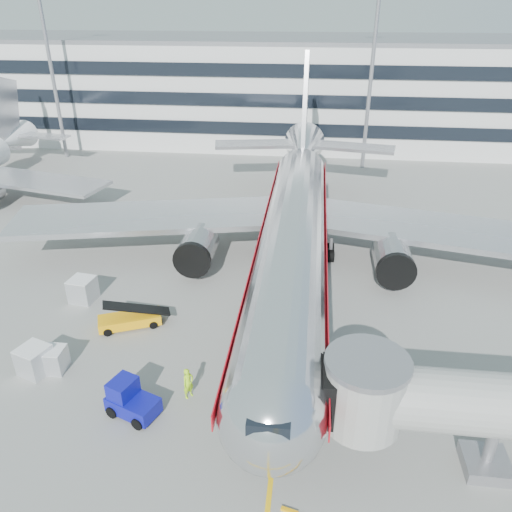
# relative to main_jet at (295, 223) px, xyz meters

# --- Properties ---
(ground) EXTENTS (180.00, 180.00, 0.00)m
(ground) POSITION_rel_main_jet_xyz_m (0.00, -11.72, -4.23)
(ground) COLOR gray
(ground) RESTS_ON ground
(lead_in_line) EXTENTS (0.25, 70.00, 0.01)m
(lead_in_line) POSITION_rel_main_jet_xyz_m (0.00, -1.72, -4.23)
(lead_in_line) COLOR yellow
(lead_in_line) RESTS_ON ground
(main_jet) EXTENTS (50.95, 48.70, 16.06)m
(main_jet) POSITION_rel_main_jet_xyz_m (0.00, 0.00, 0.00)
(main_jet) COLOR silver
(main_jet) RESTS_ON ground
(terminal) EXTENTS (150.00, 24.25, 15.60)m
(terminal) POSITION_rel_main_jet_xyz_m (0.00, 46.23, 3.57)
(terminal) COLOR silver
(terminal) RESTS_ON ground
(light_mast_west) EXTENTS (2.40, 1.20, 25.45)m
(light_mast_west) POSITION_rel_main_jet_xyz_m (-35.00, 30.28, 10.64)
(light_mast_west) COLOR gray
(light_mast_west) RESTS_ON ground
(light_mast_centre) EXTENTS (2.40, 1.20, 25.45)m
(light_mast_centre) POSITION_rel_main_jet_xyz_m (8.00, 30.28, 10.64)
(light_mast_centre) COLOR gray
(light_mast_centre) RESTS_ON ground
(belt_loader) EXTENTS (4.58, 3.13, 2.17)m
(belt_loader) POSITION_rel_main_jet_xyz_m (-11.12, -10.06, -3.62)
(belt_loader) COLOR #FDAB0A
(belt_loader) RESTS_ON ground
(baggage_tug) EXTENTS (3.23, 2.62, 2.13)m
(baggage_tug) POSITION_rel_main_jet_xyz_m (-8.22, -18.10, -3.31)
(baggage_tug) COLOR #0D1090
(baggage_tug) RESTS_ON ground
(cargo_container_left) EXTENTS (1.49, 1.49, 1.55)m
(cargo_container_left) POSITION_rel_main_jet_xyz_m (-14.25, -15.10, -3.46)
(cargo_container_left) COLOR silver
(cargo_container_left) RESTS_ON ground
(cargo_container_right) EXTENTS (1.98, 1.98, 1.86)m
(cargo_container_right) POSITION_rel_main_jet_xyz_m (-15.86, -7.09, -3.30)
(cargo_container_right) COLOR silver
(cargo_container_right) RESTS_ON ground
(cargo_container_front) EXTENTS (2.18, 2.18, 1.82)m
(cargo_container_front) POSITION_rel_main_jet_xyz_m (-15.28, -15.45, -3.32)
(cargo_container_front) COLOR silver
(cargo_container_front) RESTS_ON ground
(ramp_worker) EXTENTS (0.81, 0.87, 1.99)m
(ramp_worker) POSITION_rel_main_jet_xyz_m (-5.29, -16.48, -3.24)
(ramp_worker) COLOR #B8FF1A
(ramp_worker) RESTS_ON ground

